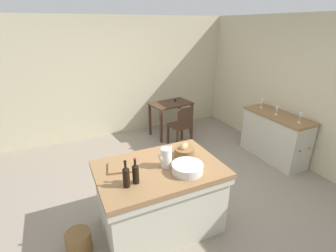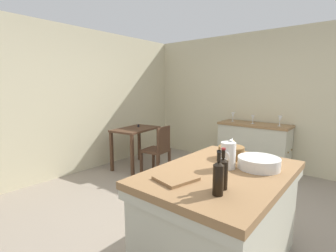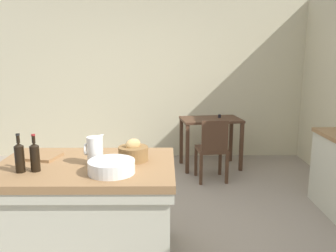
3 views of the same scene
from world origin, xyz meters
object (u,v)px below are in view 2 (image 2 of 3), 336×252
Objects in this scene: island_table at (220,214)px; wash_bowl at (259,163)px; cutting_board at (176,178)px; wine_glass_far_left at (280,119)px; wooden_chair at (158,149)px; wine_glass_middle at (233,115)px; wine_glass_left at (253,118)px; wine_bottle_dark at (223,172)px; pitcher at (228,155)px; bread_basket at (231,151)px; side_cabinet at (253,146)px; writing_desk at (136,135)px; wine_bottle_amber at (218,177)px.

wash_bowl is at bearing -41.83° from island_table.
cutting_board is 3.08m from wine_glass_far_left.
wash_bowl reaches higher than wooden_chair.
wine_glass_middle reaches higher than cutting_board.
wine_bottle_dark is at bearing -163.28° from wine_glass_left.
pitcher reaches higher than wash_bowl.
wine_glass_left reaches higher than wash_bowl.
pitcher is 1.08× the size of bread_basket.
side_cabinet is 3.19m from wine_bottle_dark.
cutting_board is 0.37m from wine_bottle_dark.
bread_basket is at bearing -117.15° from wooden_chair.
writing_desk is 2.62m from bread_basket.
island_table is at bearing 138.17° from wash_bowl.
wine_bottle_dark reaches higher than island_table.
wine_bottle_dark is at bearing -159.36° from bread_basket.
pitcher is at bearing 19.44° from wine_bottle_amber.
wine_glass_far_left is (3.11, 0.45, 0.02)m from wine_bottle_amber.
writing_desk is at bearing 85.21° from wooden_chair.
side_cabinet is at bearing 20.82° from wash_bowl.
wooden_chair is 4.93× the size of wine_glass_far_left.
writing_desk is 6.04× the size of wine_glass_left.
cutting_board is (-0.80, 0.08, -0.06)m from bread_basket.
wine_glass_far_left is at bearing -91.52° from wine_glass_middle.
wooden_chair is at bearing 151.32° from wine_glass_middle.
wooden_chair is at bearing 55.38° from island_table.
writing_desk is 3.46× the size of cutting_board.
wine_bottle_dark is at bearing -158.73° from pitcher.
pitcher is 2.59m from wine_glass_far_left.
island_table is at bearing -165.84° from bread_basket.
wooden_chair reaches higher than island_table.
cutting_board is (-0.67, 0.40, -0.04)m from wash_bowl.
wine_glass_far_left reaches higher than writing_desk.
wooden_chair is 2.19m from wine_glass_far_left.
wine_glass_left is (2.63, 0.71, 0.53)m from island_table.
wine_bottle_amber reaches higher than side_cabinet.
wine_bottle_dark is at bearing -163.81° from side_cabinet.
wooden_chair is 2.46m from cutting_board.
bread_basket reaches higher than side_cabinet.
wine_bottle_dark reaches higher than wine_glass_left.
island_table is at bearing -124.62° from wooden_chair.
wash_bowl is at bearing -112.97° from bread_basket.
bread_basket is (-0.97, -2.41, 0.29)m from writing_desk.
wine_glass_far_left is at bearing -60.02° from writing_desk.
side_cabinet is 8.06× the size of wine_glass_left.
pitcher is at bearing -160.26° from bread_basket.
island_table is 0.56m from wash_bowl.
island_table is 2.77m from wine_glass_left.
pitcher is at bearing -20.30° from cutting_board.
side_cabinet is 1.82m from wooden_chair.
side_cabinet is at bearing 16.19° from wine_bottle_dark.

